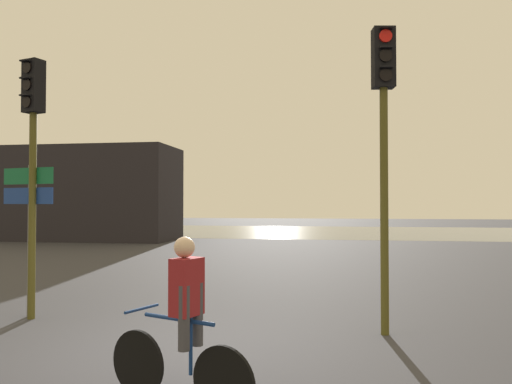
{
  "coord_description": "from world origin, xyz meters",
  "views": [
    {
      "loc": [
        2.28,
        -6.1,
        1.93
      ],
      "look_at": [
        0.5,
        5.0,
        2.2
      ],
      "focal_mm": 35.0,
      "sensor_mm": 36.0,
      "label": 1
    }
  ],
  "objects_px": {
    "distant_building": "(62,194)",
    "traffic_light_near_left": "(33,138)",
    "traffic_light_near_right": "(384,121)",
    "direction_sign_post": "(29,212)",
    "cyclist": "(184,321)"
  },
  "relations": [
    {
      "from": "distant_building",
      "to": "traffic_light_near_left",
      "type": "xyz_separation_m",
      "value": [
        9.6,
        -17.3,
        0.57
      ]
    },
    {
      "from": "traffic_light_near_right",
      "to": "cyclist",
      "type": "height_order",
      "value": "traffic_light_near_right"
    },
    {
      "from": "distant_building",
      "to": "traffic_light_near_right",
      "type": "distance_m",
      "value": 23.23
    },
    {
      "from": "traffic_light_near_right",
      "to": "direction_sign_post",
      "type": "bearing_deg",
      "value": -11.31
    },
    {
      "from": "traffic_light_near_left",
      "to": "cyclist",
      "type": "bearing_deg",
      "value": 156.39
    },
    {
      "from": "distant_building",
      "to": "traffic_light_near_left",
      "type": "relative_size",
      "value": 2.83
    },
    {
      "from": "traffic_light_near_left",
      "to": "traffic_light_near_right",
      "type": "bearing_deg",
      "value": -163.88
    },
    {
      "from": "cyclist",
      "to": "direction_sign_post",
      "type": "bearing_deg",
      "value": 71.43
    },
    {
      "from": "distant_building",
      "to": "direction_sign_post",
      "type": "distance_m",
      "value": 19.63
    },
    {
      "from": "direction_sign_post",
      "to": "traffic_light_near_left",
      "type": "bearing_deg",
      "value": 152.28
    },
    {
      "from": "direction_sign_post",
      "to": "cyclist",
      "type": "height_order",
      "value": "direction_sign_post"
    },
    {
      "from": "traffic_light_near_right",
      "to": "cyclist",
      "type": "bearing_deg",
      "value": 45.53
    },
    {
      "from": "distant_building",
      "to": "cyclist",
      "type": "xyz_separation_m",
      "value": [
        13.24,
        -20.43,
        -1.65
      ]
    },
    {
      "from": "cyclist",
      "to": "traffic_light_near_left",
      "type": "bearing_deg",
      "value": 71.44
    },
    {
      "from": "traffic_light_near_left",
      "to": "cyclist",
      "type": "relative_size",
      "value": 2.7
    }
  ]
}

